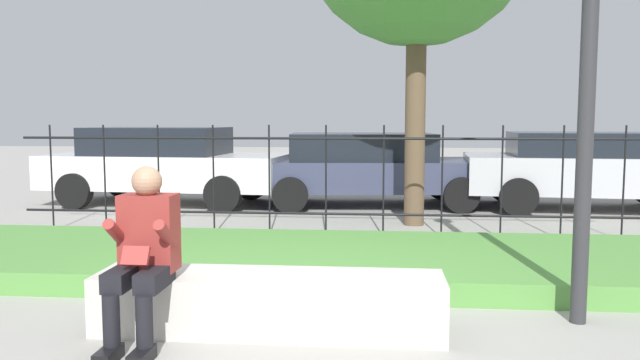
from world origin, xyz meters
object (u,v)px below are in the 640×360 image
Objects in this scene: person_seated_reader at (144,249)px; car_parked_right at (587,168)px; car_parked_center at (369,167)px; stone_bench at (269,306)px; car_parked_left at (165,163)px.

person_seated_reader is 0.29× the size of car_parked_right.
car_parked_center is at bearing -178.43° from car_parked_right.
car_parked_right is at bearing -7.36° from car_parked_center.
car_parked_center is at bearing 78.39° from person_seated_reader.
person_seated_reader is 8.63m from car_parked_right.
car_parked_left reaches higher than stone_bench.
person_seated_reader is at bearing -106.17° from car_parked_center.
car_parked_left reaches higher than person_seated_reader.
person_seated_reader is 0.28× the size of car_parked_left.
stone_bench is 0.60× the size of car_parked_right.
stone_bench is at bearing -60.87° from car_parked_left.
person_seated_reader is 0.26× the size of car_parked_center.
car_parked_right is (3.72, -0.18, 0.02)m from car_parked_center.
car_parked_left is at bearing -176.11° from car_parked_right.
car_parked_center reaches higher than person_seated_reader.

